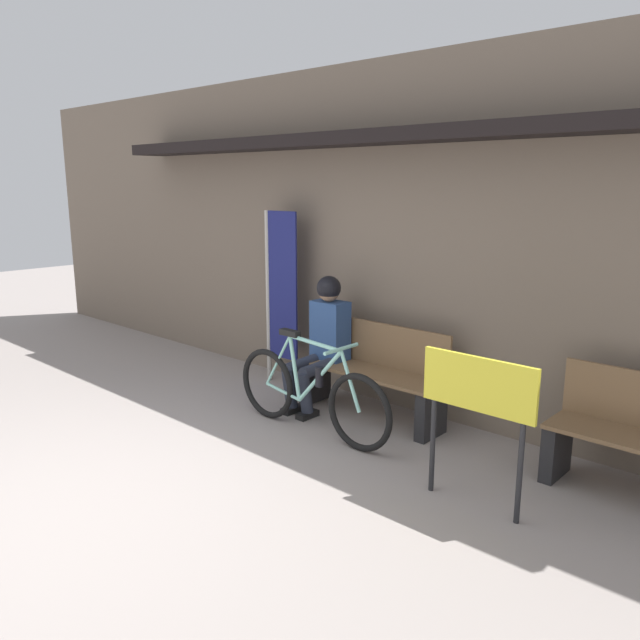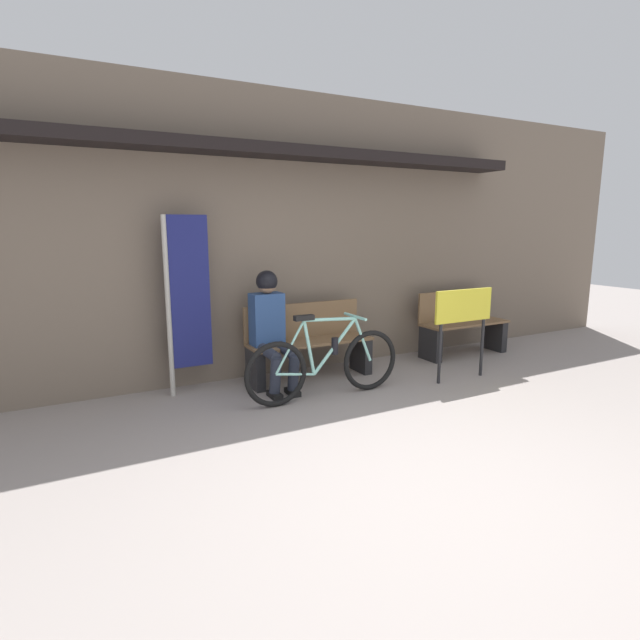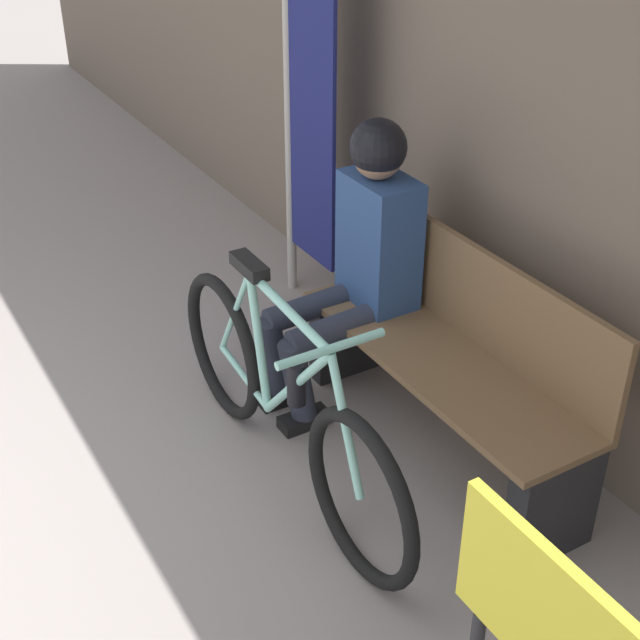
% 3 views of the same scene
% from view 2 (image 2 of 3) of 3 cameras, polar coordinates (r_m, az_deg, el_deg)
% --- Properties ---
extents(ground_plane, '(24.00, 24.00, 0.00)m').
position_cam_2_polar(ground_plane, '(3.57, 11.77, -18.35)').
color(ground_plane, gray).
extents(storefront_wall, '(12.00, 0.56, 3.20)m').
position_cam_2_polar(storefront_wall, '(5.72, -7.18, 10.08)').
color(storefront_wall, '#756656').
rests_on(storefront_wall, ground_plane).
extents(park_bench_near, '(1.44, 0.42, 0.85)m').
position_cam_2_polar(park_bench_near, '(5.66, -1.30, -2.86)').
color(park_bench_near, brown).
rests_on(park_bench_near, ground_plane).
extents(bicycle, '(1.72, 0.40, 0.87)m').
position_cam_2_polar(bicycle, '(5.03, 0.63, -5.04)').
color(bicycle, black).
rests_on(bicycle, ground_plane).
extents(person_seated, '(0.34, 0.65, 1.26)m').
position_cam_2_polar(person_seated, '(5.29, -5.69, -0.25)').
color(person_seated, '#2D3342').
rests_on(person_seated, ground_plane).
extents(park_bench_far, '(1.26, 0.42, 0.85)m').
position_cam_2_polar(park_bench_far, '(6.99, 15.92, -0.75)').
color(park_bench_far, brown).
rests_on(park_bench_far, ground_plane).
extents(banner_pole, '(0.45, 0.05, 1.83)m').
position_cam_2_polar(banner_pole, '(5.21, -15.24, 2.60)').
color(banner_pole, '#B7B2A8').
rests_on(banner_pole, ground_plane).
extents(signboard, '(0.79, 0.04, 1.03)m').
position_cam_2_polar(signboard, '(5.76, 16.07, 0.75)').
color(signboard, '#232326').
rests_on(signboard, ground_plane).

